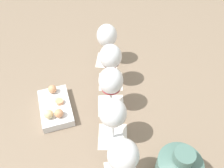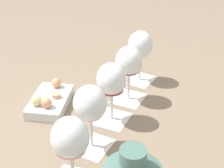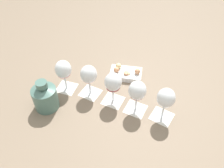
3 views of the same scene
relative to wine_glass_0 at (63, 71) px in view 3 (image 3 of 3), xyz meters
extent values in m
plane|color=#7F6B56|center=(0.17, -0.20, -0.12)|extent=(8.00, 8.00, 0.00)
cube|color=silver|center=(0.00, 0.00, -0.12)|extent=(0.14, 0.14, 0.00)
cube|color=silver|center=(0.10, -0.09, -0.12)|extent=(0.13, 0.13, 0.00)
cube|color=silver|center=(0.18, -0.19, -0.12)|extent=(0.13, 0.14, 0.00)
cube|color=silver|center=(0.25, -0.30, -0.12)|extent=(0.13, 0.13, 0.00)
cube|color=silver|center=(0.33, -0.39, -0.12)|extent=(0.13, 0.13, 0.00)
cylinder|color=white|center=(0.00, 0.00, -0.12)|extent=(0.07, 0.07, 0.01)
cylinder|color=white|center=(0.00, 0.00, -0.07)|extent=(0.01, 0.01, 0.08)
ellipsoid|color=white|center=(0.00, 0.00, 0.01)|extent=(0.08, 0.08, 0.10)
ellipsoid|color=pink|center=(0.00, 0.00, -0.02)|extent=(0.07, 0.07, 0.02)
cylinder|color=white|center=(0.10, -0.09, -0.12)|extent=(0.07, 0.07, 0.01)
cylinder|color=white|center=(0.10, -0.09, -0.07)|extent=(0.01, 0.01, 0.08)
ellipsoid|color=white|center=(0.10, -0.09, 0.01)|extent=(0.08, 0.08, 0.10)
ellipsoid|color=#D05660|center=(0.10, -0.09, -0.02)|extent=(0.07, 0.07, 0.03)
cylinder|color=white|center=(0.18, -0.19, -0.12)|extent=(0.07, 0.07, 0.01)
cylinder|color=white|center=(0.18, -0.19, -0.07)|extent=(0.01, 0.01, 0.08)
ellipsoid|color=white|center=(0.18, -0.19, 0.01)|extent=(0.08, 0.08, 0.10)
ellipsoid|color=#A12C36|center=(0.18, -0.19, -0.02)|extent=(0.07, 0.07, 0.02)
cylinder|color=white|center=(0.25, -0.30, -0.12)|extent=(0.07, 0.07, 0.01)
cylinder|color=white|center=(0.25, -0.30, -0.07)|extent=(0.01, 0.01, 0.08)
ellipsoid|color=white|center=(0.25, -0.30, 0.01)|extent=(0.08, 0.08, 0.10)
ellipsoid|color=maroon|center=(0.25, -0.30, -0.02)|extent=(0.07, 0.07, 0.03)
cylinder|color=white|center=(0.33, -0.39, -0.12)|extent=(0.07, 0.07, 0.01)
cylinder|color=white|center=(0.33, -0.39, -0.07)|extent=(0.01, 0.01, 0.08)
ellipsoid|color=white|center=(0.33, -0.39, 0.01)|extent=(0.08, 0.08, 0.10)
ellipsoid|color=#501827|center=(0.33, -0.39, -0.01)|extent=(0.07, 0.07, 0.04)
cylinder|color=#4C7066|center=(-0.13, -0.07, -0.07)|extent=(0.12, 0.12, 0.11)
cone|color=#4C7066|center=(-0.13, -0.07, 0.00)|extent=(0.12, 0.12, 0.02)
cylinder|color=#4C7066|center=(-0.13, -0.07, 0.03)|extent=(0.05, 0.05, 0.03)
cube|color=silver|center=(0.33, -0.07, -0.11)|extent=(0.20, 0.19, 0.03)
sphere|color=tan|center=(0.28, -0.04, -0.08)|extent=(0.03, 0.03, 0.03)
sphere|color=beige|center=(0.30, -0.02, -0.08)|extent=(0.03, 0.03, 0.03)
cylinder|color=tan|center=(0.32, -0.08, -0.09)|extent=(0.03, 0.03, 0.01)
sphere|color=tan|center=(0.37, -0.11, -0.08)|extent=(0.03, 0.03, 0.03)
cylinder|color=beige|center=(0.33, -0.08, -0.09)|extent=(0.02, 0.02, 0.01)
camera|label=1|loc=(-0.14, 0.24, 0.57)|focal=38.00mm
camera|label=2|loc=(-0.53, 0.20, 0.46)|focal=55.00mm
camera|label=3|loc=(-0.20, -0.90, 0.78)|focal=38.00mm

